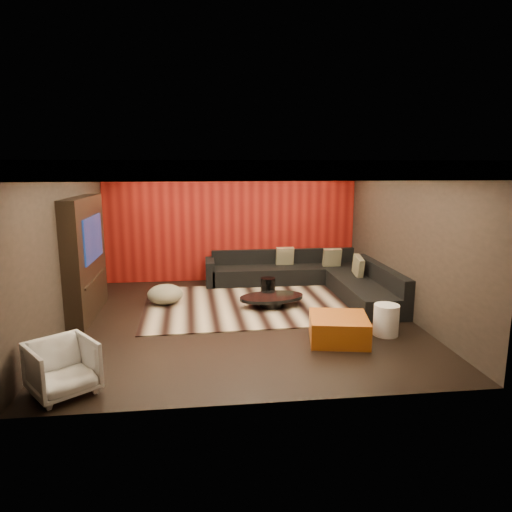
{
  "coord_description": "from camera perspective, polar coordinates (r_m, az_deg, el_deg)",
  "views": [
    {
      "loc": [
        -0.72,
        -7.88,
        2.74
      ],
      "look_at": [
        0.3,
        0.6,
        1.05
      ],
      "focal_mm": 32.0,
      "sensor_mm": 36.0,
      "label": 1
    }
  ],
  "objects": [
    {
      "name": "tv_shelf",
      "position": [
        8.94,
        -19.41,
        -2.64
      ],
      "size": [
        0.04,
        1.6,
        0.04
      ],
      "primitive_type": "cube",
      "color": "black",
      "rests_on": "ground"
    },
    {
      "name": "armchair",
      "position": [
        6.16,
        -23.06,
        -12.73
      ],
      "size": [
        1.01,
        1.02,
        0.67
      ],
      "primitive_type": "imported",
      "rotation": [
        0.0,
        0.0,
        0.64
      ],
      "color": "silver",
      "rests_on": "floor"
    },
    {
      "name": "tv_surround",
      "position": [
        8.9,
        -20.59,
        -0.15
      ],
      "size": [
        0.3,
        2.0,
        2.2
      ],
      "primitive_type": "cube",
      "color": "black",
      "rests_on": "ground"
    },
    {
      "name": "sectional_sofa",
      "position": [
        10.35,
        7.08,
        -2.74
      ],
      "size": [
        3.65,
        3.5,
        0.75
      ],
      "color": "black",
      "rests_on": "floor"
    },
    {
      "name": "striped_pouf",
      "position": [
        9.35,
        -11.29,
        -4.71
      ],
      "size": [
        0.73,
        0.73,
        0.39
      ],
      "primitive_type": "ellipsoid",
      "rotation": [
        0.0,
        0.0,
        0.04
      ],
      "color": "beige",
      "rests_on": "rug"
    },
    {
      "name": "red_feature_wall",
      "position": [
        10.95,
        -3.04,
        4.15
      ],
      "size": [
        5.98,
        0.05,
        2.78
      ],
      "primitive_type": "cube",
      "color": "#6B0C0A",
      "rests_on": "ground"
    },
    {
      "name": "soffit_front",
      "position": [
        5.23,
        1.05,
        10.64
      ],
      "size": [
        6.0,
        0.6,
        0.22
      ],
      "primitive_type": "cube",
      "color": "silver",
      "rests_on": "ground"
    },
    {
      "name": "soffit_left",
      "position": [
        8.12,
        -21.31,
        10.09
      ],
      "size": [
        0.6,
        4.8,
        0.22
      ],
      "primitive_type": "cube",
      "color": "silver",
      "rests_on": "ground"
    },
    {
      "name": "cove_front",
      "position": [
        5.57,
        0.56,
        9.75
      ],
      "size": [
        4.8,
        0.08,
        0.04
      ],
      "primitive_type": "cube",
      "color": "#FFD899",
      "rests_on": "ground"
    },
    {
      "name": "cove_right",
      "position": [
        8.46,
        14.72,
        9.89
      ],
      "size": [
        0.08,
        4.8,
        0.04
      ],
      "primitive_type": "cube",
      "color": "#FFD899",
      "rests_on": "ground"
    },
    {
      "name": "tv_screen",
      "position": [
        8.8,
        -19.73,
        2.11
      ],
      "size": [
        0.04,
        1.3,
        0.8
      ],
      "primitive_type": "cube",
      "color": "black",
      "rests_on": "ground"
    },
    {
      "name": "ceiling",
      "position": [
        7.91,
        -1.68,
        11.7
      ],
      "size": [
        6.0,
        6.0,
        0.02
      ],
      "primitive_type": "cube",
      "color": "silver",
      "rests_on": "ground"
    },
    {
      "name": "wall_back",
      "position": [
        10.99,
        -3.06,
        4.18
      ],
      "size": [
        6.0,
        0.02,
        2.8
      ],
      "primitive_type": "cube",
      "color": "black",
      "rests_on": "ground"
    },
    {
      "name": "orange_ottoman",
      "position": [
        7.45,
        10.28,
        -8.92
      ],
      "size": [
        1.06,
        1.06,
        0.4
      ],
      "primitive_type": "cube",
      "rotation": [
        0.0,
        0.0,
        -0.19
      ],
      "color": "#9A4213",
      "rests_on": "floor"
    },
    {
      "name": "soffit_right",
      "position": [
        8.59,
        16.89,
        10.39
      ],
      "size": [
        0.6,
        4.8,
        0.22
      ],
      "primitive_type": "cube",
      "color": "silver",
      "rests_on": "ground"
    },
    {
      "name": "floor",
      "position": [
        8.38,
        -1.57,
        -7.98
      ],
      "size": [
        6.0,
        6.0,
        0.02
      ],
      "primitive_type": "cube",
      "color": "black",
      "rests_on": "ground"
    },
    {
      "name": "drum_stool",
      "position": [
        9.8,
        1.5,
        -3.81
      ],
      "size": [
        0.33,
        0.33,
        0.37
      ],
      "primitive_type": "cylinder",
      "rotation": [
        0.0,
        0.0,
        -0.05
      ],
      "color": "black",
      "rests_on": "rug"
    },
    {
      "name": "throw_pillows",
      "position": [
        10.61,
        8.47,
        -0.46
      ],
      "size": [
        1.63,
        1.67,
        0.5
      ],
      "color": "beige",
      "rests_on": "sectional_sofa"
    },
    {
      "name": "wall_left",
      "position": [
        8.31,
        -22.75,
        1.04
      ],
      "size": [
        0.02,
        6.0,
        2.8
      ],
      "primitive_type": "cube",
      "color": "black",
      "rests_on": "ground"
    },
    {
      "name": "wall_right",
      "position": [
        8.82,
        18.27,
        1.89
      ],
      "size": [
        0.02,
        6.0,
        2.8
      ],
      "primitive_type": "cube",
      "color": "black",
      "rests_on": "ground"
    },
    {
      "name": "soffit_back",
      "position": [
        10.6,
        -3.01,
        10.91
      ],
      "size": [
        6.0,
        0.6,
        0.22
      ],
      "primitive_type": "cube",
      "color": "silver",
      "rests_on": "ground"
    },
    {
      "name": "cove_left",
      "position": [
        8.05,
        -18.89,
        9.61
      ],
      "size": [
        0.08,
        4.8,
        0.04
      ],
      "primitive_type": "cube",
      "color": "#FFD899",
      "rests_on": "ground"
    },
    {
      "name": "cove_back",
      "position": [
        10.26,
        -2.88,
        10.4
      ],
      "size": [
        4.8,
        0.08,
        0.04
      ],
      "primitive_type": "cube",
      "color": "#FFD899",
      "rests_on": "ground"
    },
    {
      "name": "coffee_table",
      "position": [
        9.02,
        1.97,
        -5.65
      ],
      "size": [
        1.48,
        1.48,
        0.22
      ],
      "primitive_type": "cylinder",
      "rotation": [
        0.0,
        0.0,
        0.17
      ],
      "color": "black",
      "rests_on": "rug"
    },
    {
      "name": "white_side_table",
      "position": [
        7.85,
        15.96,
        -7.69
      ],
      "size": [
        0.41,
        0.41,
        0.51
      ],
      "primitive_type": "cylinder",
      "rotation": [
        0.0,
        0.0,
        0.01
      ],
      "color": "white",
      "rests_on": "floor"
    },
    {
      "name": "rug",
      "position": [
        9.22,
        -1.34,
        -6.04
      ],
      "size": [
        4.09,
        3.12,
        0.02
      ],
      "primitive_type": "cube",
      "rotation": [
        0.0,
        0.0,
        0.03
      ],
      "color": "tan",
      "rests_on": "floor"
    }
  ]
}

